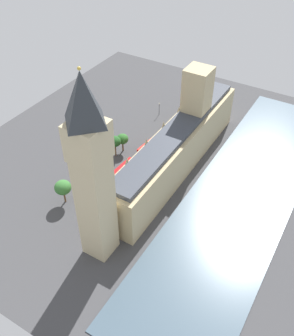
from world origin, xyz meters
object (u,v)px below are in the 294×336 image
(clock_tower, at_px, (92,172))
(plane_tree_midblock, at_px, (63,188))
(car_black_near_tower, at_px, (171,132))
(car_dark_green_kerbside, at_px, (104,201))
(street_lamp_slot_11, at_px, (159,107))
(pedestrian_leading, at_px, (154,156))
(parliament_building, at_px, (179,144))
(double_decker_bus_under_trees, at_px, (148,148))
(street_lamp_slot_12, at_px, (83,175))
(pedestrian_opposite_hall, at_px, (105,208))
(pedestrian_trailing, at_px, (141,171))
(car_silver_far_end, at_px, (180,115))
(plane_tree_slot_10, at_px, (122,139))
(double_decker_bus_by_river_gate, at_px, (124,170))
(plane_tree_corner, at_px, (115,142))

(clock_tower, distance_m, plane_tree_midblock, 32.72)
(car_black_near_tower, bearing_deg, car_dark_green_kerbside, -83.82)
(car_black_near_tower, distance_m, street_lamp_slot_11, 15.26)
(pedestrian_leading, bearing_deg, car_dark_green_kerbside, -28.74)
(parliament_building, bearing_deg, double_decker_bus_under_trees, 0.30)
(plane_tree_midblock, bearing_deg, street_lamp_slot_12, -90.97)
(pedestrian_opposite_hall, xyz_separation_m, pedestrian_trailing, (-0.19, -21.64, 0.01))
(car_silver_far_end, xyz_separation_m, car_black_near_tower, (-2.62, 13.43, -0.00))
(plane_tree_slot_10, bearing_deg, car_black_near_tower, -118.08)
(pedestrian_trailing, height_order, plane_tree_midblock, plane_tree_midblock)
(plane_tree_midblock, height_order, street_lamp_slot_12, plane_tree_midblock)
(car_black_near_tower, relative_size, car_dark_green_kerbside, 0.94)
(clock_tower, bearing_deg, plane_tree_midblock, -23.34)
(pedestrian_opposite_hall, distance_m, street_lamp_slot_12, 15.00)
(parliament_building, relative_size, street_lamp_slot_12, 11.85)
(car_dark_green_kerbside, xyz_separation_m, pedestrian_trailing, (-2.29, -19.59, -0.16))
(car_black_near_tower, distance_m, street_lamp_slot_12, 43.83)
(double_decker_bus_by_river_gate, xyz_separation_m, plane_tree_slot_10, (8.38, -12.04, 2.86))
(car_dark_green_kerbside, bearing_deg, clock_tower, -52.69)
(clock_tower, relative_size, car_silver_far_end, 13.05)
(clock_tower, height_order, plane_tree_corner, clock_tower)
(plane_tree_midblock, bearing_deg, pedestrian_leading, -110.78)
(car_dark_green_kerbside, bearing_deg, pedestrian_leading, 89.86)
(clock_tower, bearing_deg, double_decker_bus_by_river_gate, -68.28)
(double_decker_bus_under_trees, bearing_deg, plane_tree_slot_10, 25.84)
(double_decker_bus_by_river_gate, xyz_separation_m, car_dark_green_kerbside, (-1.84, 14.62, -1.74))
(car_black_near_tower, relative_size, pedestrian_opposite_hall, 2.75)
(car_black_near_tower, distance_m, pedestrian_opposite_hall, 48.13)
(double_decker_bus_by_river_gate, bearing_deg, pedestrian_opposite_hall, 106.98)
(plane_tree_corner, xyz_separation_m, plane_tree_slot_10, (-0.82, -3.74, -0.90))
(car_silver_far_end, relative_size, plane_tree_corner, 0.52)
(double_decker_bus_under_trees, bearing_deg, street_lamp_slot_12, 74.51)
(car_silver_far_end, bearing_deg, pedestrian_opposite_hall, 98.02)
(double_decker_bus_under_trees, xyz_separation_m, car_dark_green_kerbside, (-1.03, 30.03, -1.74))
(car_dark_green_kerbside, xyz_separation_m, street_lamp_slot_11, (10.99, -56.01, 3.14))
(double_decker_bus_under_trees, height_order, pedestrian_opposite_hall, double_decker_bus_under_trees)
(double_decker_bus_by_river_gate, distance_m, plane_tree_slot_10, 14.94)
(double_decker_bus_under_trees, relative_size, plane_tree_corner, 1.27)
(double_decker_bus_by_river_gate, distance_m, pedestrian_opposite_hall, 17.24)
(car_dark_green_kerbside, height_order, plane_tree_midblock, plane_tree_midblock)
(car_silver_far_end, relative_size, plane_tree_slot_10, 0.58)
(double_decker_bus_by_river_gate, relative_size, pedestrian_opposite_hall, 6.59)
(street_lamp_slot_11, bearing_deg, double_decker_bus_under_trees, 110.97)
(street_lamp_slot_11, bearing_deg, street_lamp_slot_12, 89.80)
(plane_tree_corner, xyz_separation_m, street_lamp_slot_11, (-0.05, -33.10, -2.37))
(plane_tree_slot_10, distance_m, street_lamp_slot_12, 22.87)
(clock_tower, xyz_separation_m, pedestrian_leading, (7.99, -44.29, -28.69))
(car_silver_far_end, xyz_separation_m, plane_tree_corner, (8.53, 36.55, 5.51))
(plane_tree_corner, relative_size, plane_tree_slot_10, 1.13)
(double_decker_bus_by_river_gate, height_order, pedestrian_leading, double_decker_bus_by_river_gate)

